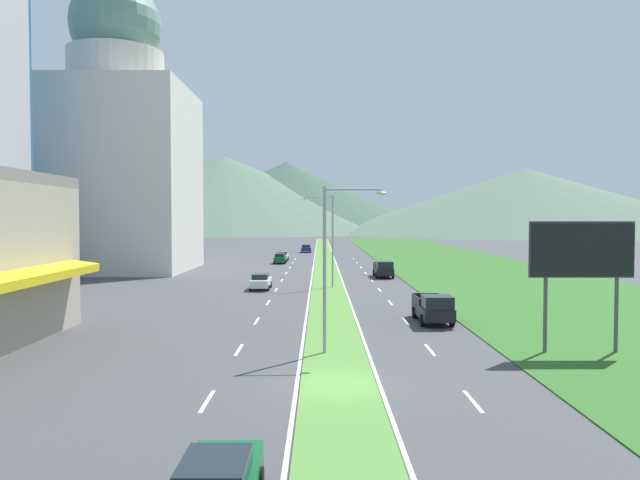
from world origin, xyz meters
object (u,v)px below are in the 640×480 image
Objects in this scene: car_2 at (309,248)px; pickup_truck_0 at (436,308)px; pickup_truck_1 at (386,269)px; car_1 at (282,258)px; car_5 at (263,281)px; street_lamp_mid at (331,234)px; street_lamp_near at (335,257)px; billboard_roadside at (585,255)px; car_0 at (285,256)px.

pickup_truck_0 is at bearing -172.82° from car_2.
car_2 is 53.29m from pickup_truck_1.
car_1 is 33.84m from car_5.
car_2 is at bearing 93.43° from street_lamp_mid.
car_2 reaches higher than car_1.
car_1 is at bearing 96.34° from street_lamp_near.
car_5 is (-6.79, -1.34, -4.62)m from street_lamp_mid.
billboard_roadside is 1.50× the size of car_2.
billboard_roadside is at bearing -145.18° from car_5.
pickup_truck_0 is (6.99, 9.08, -4.07)m from street_lamp_near.
pickup_truck_0 reaches higher than car_1.
billboard_roadside reaches higher than pickup_truck_0.
car_0 is at bearing -153.68° from pickup_truck_1.
billboard_roadside is 70.70m from car_0.
billboard_roadside is at bearing 33.45° from pickup_truck_0.
car_0 is 24.58m from car_2.
street_lamp_mid is 2.17× the size of car_0.
street_lamp_near is at bearing -37.59° from pickup_truck_0.
pickup_truck_0 is at bearing -144.55° from car_5.
billboard_roadside is (12.93, 0.08, 0.08)m from street_lamp_near.
billboard_roadside is 1.27× the size of pickup_truck_0.
car_2 is (-3.76, 62.78, -4.59)m from street_lamp_mid.
street_lamp_near is 1.60× the size of pickup_truck_1.
billboard_roadside is at bearing -163.70° from car_0.
street_lamp_near reaches higher than car_5.
pickup_truck_0 is 30.82m from pickup_truck_1.
street_lamp_mid reaches higher than pickup_truck_0.
car_0 is 0.94× the size of car_5.
street_lamp_near reaches higher than car_0.
car_2 is at bearing -172.82° from pickup_truck_0.
billboard_roadside is 34.32m from car_5.
car_2 is 0.85× the size of pickup_truck_1.
pickup_truck_1 is (6.94, 39.89, -4.07)m from street_lamp_near.
street_lamp_mid is at bearing 113.36° from billboard_roadside.
car_0 is at bearing -0.04° from car_1.
street_lamp_near is 12.16m from pickup_truck_0.
car_1 is 0.78× the size of pickup_truck_1.
car_2 is 0.85× the size of pickup_truck_0.
car_1 is 54.59m from pickup_truck_0.
pickup_truck_0 reaches higher than car_2.
street_lamp_near is 92.32m from car_2.
street_lamp_mid is 2.04× the size of car_5.
car_0 is 60.34m from pickup_truck_0.
street_lamp_near is 29.38m from street_lamp_mid.
street_lamp_mid is 39.37m from car_0.
street_lamp_near is 1.60× the size of pickup_truck_0.
pickup_truck_0 is (10.47, -83.08, 0.17)m from car_2.
street_lamp_near is 62.40m from car_1.
car_5 is at bearing -144.55° from pickup_truck_0.
pickup_truck_1 is (-0.04, 30.82, 0.00)m from pickup_truck_0.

